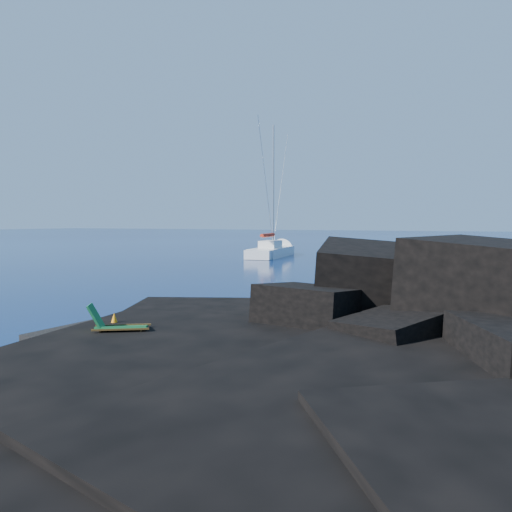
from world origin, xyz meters
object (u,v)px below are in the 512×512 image
Objects in this scene: marker_cone at (114,322)px; deck_chair at (122,320)px; sailboat at (272,257)px; sunbather at (247,324)px.

deck_chair is at bearing -39.07° from marker_cone.
sailboat is 41.19m from deck_chair.
sailboat is 9.18× the size of sunbather.
deck_chair is 1.35m from marker_cone.
sailboat is 39.31m from sunbather.
deck_chair is 1.09× the size of sunbather.
deck_chair reaches higher than marker_cone.
deck_chair is 2.93× the size of marker_cone.
sailboat is at bearing 114.57° from sunbather.
marker_cone is (-1.02, 0.83, -0.30)m from deck_chair.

